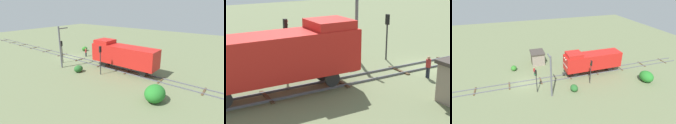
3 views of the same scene
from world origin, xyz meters
The scene contains 8 objects.
ground_plane centered at (0.00, 0.00, 0.00)m, with size 100.18×100.18×0.00m, color #66704C.
railway_track centered at (0.00, 0.00, 0.07)m, with size 2.40×66.78×0.16m.
locomotive centered at (0.00, 12.88, 2.77)m, with size 2.90×11.60×4.60m.
traffic_signal_near centered at (3.20, 1.60, 2.85)m, with size 0.32×0.34×4.10m.
traffic_signal_mid centered at (3.40, 11.07, 3.09)m, with size 0.32×0.34×4.46m.
worker_near_track centered at (-2.40, 2.02, 1.00)m, with size 0.38×0.38×1.70m.
catenary_mast centered at (4.93, 3.65, 3.75)m, with size 1.94×0.28×7.02m.
bush_near centered at (4.74, 7.55, 0.55)m, with size 1.52×1.24×1.11m, color #255A26.
Camera 2 is at (-20.21, 20.50, 8.61)m, focal length 55.00 mm.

